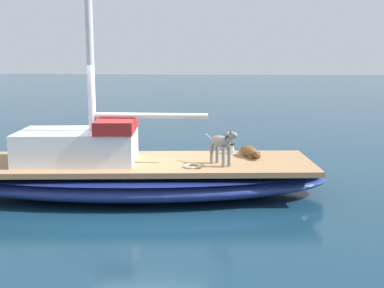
% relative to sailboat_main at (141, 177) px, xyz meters
% --- Properties ---
extents(ground_plane, '(120.00, 120.00, 0.00)m').
position_rel_sailboat_main_xyz_m(ground_plane, '(0.00, 0.00, -0.34)').
color(ground_plane, '#143347').
extents(sailboat_main, '(3.25, 7.46, 0.66)m').
position_rel_sailboat_main_xyz_m(sailboat_main, '(0.00, 0.00, 0.00)').
color(sailboat_main, navy).
rests_on(sailboat_main, ground).
extents(mast_main, '(0.14, 2.27, 6.21)m').
position_rel_sailboat_main_xyz_m(mast_main, '(-0.09, 0.73, 3.09)').
color(mast_main, silver).
rests_on(mast_main, sailboat_main).
extents(cabin_house, '(1.62, 2.35, 0.84)m').
position_rel_sailboat_main_xyz_m(cabin_house, '(-0.12, 1.11, 0.67)').
color(cabin_house, silver).
rests_on(cabin_house, sailboat_main).
extents(dog_brown, '(0.91, 0.48, 0.22)m').
position_rel_sailboat_main_xyz_m(dog_brown, '(0.57, -2.12, 0.43)').
color(dog_brown, brown).
rests_on(dog_brown, sailboat_main).
extents(dog_grey, '(0.78, 0.65, 0.70)m').
position_rel_sailboat_main_xyz_m(dog_grey, '(-0.26, -1.58, 0.75)').
color(dog_grey, gray).
rests_on(dog_grey, sailboat_main).
extents(deck_winch, '(0.16, 0.16, 0.21)m').
position_rel_sailboat_main_xyz_m(deck_winch, '(0.90, -1.74, 0.42)').
color(deck_winch, '#B7B7BC').
rests_on(deck_winch, sailboat_main).
extents(coiled_rope, '(0.32, 0.32, 0.04)m').
position_rel_sailboat_main_xyz_m(coiled_rope, '(-0.46, -1.05, 0.35)').
color(coiled_rope, beige).
rests_on(coiled_rope, sailboat_main).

